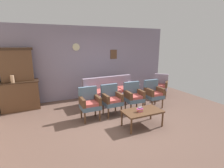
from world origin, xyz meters
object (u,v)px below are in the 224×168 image
armchair_near_cabinet (153,92)px  book_stack_on_table (140,110)px  coffee_table (142,112)px  armchair_row_middle (111,98)px  floor_vase_by_wall (157,84)px  wingback_chair_by_fireplace (161,85)px  vase_on_cabinet (12,79)px  armchair_near_couch_end (90,102)px  armchair_by_doorway (133,95)px  side_cabinet (20,95)px  floral_couch (111,94)px

armchair_near_cabinet → book_stack_on_table: 1.58m
armchair_near_cabinet → coffee_table: 1.50m
armchair_row_middle → floor_vase_by_wall: armchair_row_middle is taller
book_stack_on_table → wingback_chair_by_fireplace: bearing=39.7°
vase_on_cabinet → coffee_table: bearing=-38.3°
armchair_near_couch_end → armchair_row_middle: (0.68, 0.03, 0.00)m
vase_on_cabinet → armchair_row_middle: size_ratio=0.26×
armchair_near_cabinet → book_stack_on_table: size_ratio=5.82×
armchair_near_couch_end → armchair_near_cabinet: bearing=0.9°
vase_on_cabinet → armchair_by_doorway: bearing=-22.4°
armchair_near_cabinet → side_cabinet: bearing=158.5°
vase_on_cabinet → wingback_chair_by_fireplace: size_ratio=0.26×
coffee_table → armchair_by_doorway: bearing=71.0°
armchair_near_couch_end → book_stack_on_table: (1.00, -0.99, -0.03)m
floral_couch → coffee_table: bearing=-90.2°
vase_on_cabinet → armchair_by_doorway: 3.69m
side_cabinet → armchair_near_cabinet: bearing=-21.5°
armchair_near_couch_end → wingback_chair_by_fireplace: bearing=14.2°
floor_vase_by_wall → armchair_row_middle: bearing=-153.1°
side_cabinet → vase_on_cabinet: bearing=-126.5°
armchair_near_couch_end → armchair_near_cabinet: 2.21m
vase_on_cabinet → wingback_chair_by_fireplace: (5.09, -0.63, -0.55)m
armchair_row_middle → armchair_by_doorway: bearing=-0.2°
floral_couch → armchair_near_cabinet: bearing=-41.2°
vase_on_cabinet → wingback_chair_by_fireplace: bearing=-7.0°
floral_couch → armchair_near_couch_end: bearing=-137.7°
armchair_near_cabinet → floor_vase_by_wall: armchair_near_cabinet is taller
vase_on_cabinet → armchair_by_doorway: (3.38, -1.39, -0.55)m
wingback_chair_by_fireplace → coffee_table: size_ratio=0.90×
armchair_near_couch_end → floral_couch: bearing=42.3°
vase_on_cabinet → floral_couch: size_ratio=0.12×
armchair_near_cabinet → wingback_chair_by_fireplace: bearing=38.8°
vase_on_cabinet → book_stack_on_table: 3.85m
coffee_table → book_stack_on_table: (-0.09, -0.02, 0.10)m
armchair_row_middle → wingback_chair_by_fireplace: (2.47, 0.76, 0.00)m
floral_couch → armchair_by_doorway: 1.04m
armchair_near_couch_end → wingback_chair_by_fireplace: same height
vase_on_cabinet → armchair_near_couch_end: size_ratio=0.26×
vase_on_cabinet → armchair_near_cabinet: (4.14, -1.39, -0.55)m
floral_couch → book_stack_on_table: (-0.10, -2.00, 0.15)m
floral_couch → coffee_table: size_ratio=1.94×
floor_vase_by_wall → armchair_by_doorway: bearing=-145.4°
side_cabinet → armchair_near_couch_end: 2.41m
vase_on_cabinet → armchair_by_doorway: vase_on_cabinet is taller
side_cabinet → armchair_row_middle: (2.48, -1.58, 0.03)m
floral_couch → vase_on_cabinet: bearing=172.2°
floral_couch → armchair_near_couch_end: (-1.10, -1.00, 0.17)m
vase_on_cabinet → armchair_near_cabinet: vase_on_cabinet is taller
floor_vase_by_wall → floral_couch: bearing=-168.5°
armchair_by_doorway → coffee_table: 1.07m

